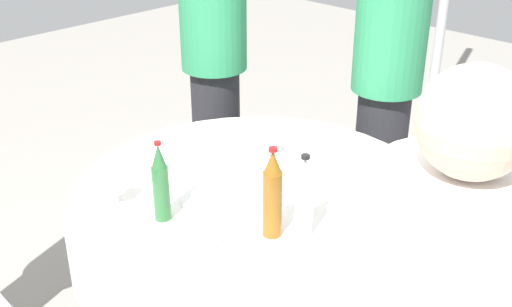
{
  "coord_description": "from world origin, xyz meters",
  "views": [
    {
      "loc": [
        1.46,
        -1.49,
        1.93
      ],
      "look_at": [
        0.0,
        0.0,
        0.89
      ],
      "focal_mm": 44.56,
      "sensor_mm": 36.0,
      "label": 1
    }
  ],
  "objects_px": {
    "plate_west": "(169,161)",
    "plate_outer": "(280,181)",
    "plate_mid": "(212,200)",
    "bottle_green_north": "(161,184)",
    "wine_glass_inner": "(116,181)",
    "wine_glass_right": "(266,136)",
    "person_north": "(214,63)",
    "dining_table": "(256,222)",
    "plate_east": "(180,246)",
    "bottle_amber_near": "(272,195)",
    "bottle_clear_far": "(304,198)",
    "person_right": "(386,90)"
  },
  "relations": [
    {
      "from": "plate_east",
      "to": "person_north",
      "type": "xyz_separation_m",
      "value": [
        -1.0,
        1.06,
        0.13
      ]
    },
    {
      "from": "plate_outer",
      "to": "plate_east",
      "type": "bearing_deg",
      "value": -83.64
    },
    {
      "from": "plate_mid",
      "to": "plate_outer",
      "type": "distance_m",
      "value": 0.29
    },
    {
      "from": "wine_glass_right",
      "to": "dining_table",
      "type": "bearing_deg",
      "value": -55.32
    },
    {
      "from": "bottle_green_north",
      "to": "wine_glass_inner",
      "type": "bearing_deg",
      "value": -164.6
    },
    {
      "from": "person_north",
      "to": "bottle_green_north",
      "type": "bearing_deg",
      "value": -106.22
    },
    {
      "from": "bottle_green_north",
      "to": "plate_west",
      "type": "xyz_separation_m",
      "value": [
        -0.32,
        0.28,
        -0.13
      ]
    },
    {
      "from": "wine_glass_inner",
      "to": "person_north",
      "type": "xyz_separation_m",
      "value": [
        -0.62,
        1.04,
        0.05
      ]
    },
    {
      "from": "person_north",
      "to": "plate_west",
      "type": "bearing_deg",
      "value": -110.67
    },
    {
      "from": "plate_mid",
      "to": "person_right",
      "type": "relative_size",
      "value": 0.14
    },
    {
      "from": "bottle_clear_far",
      "to": "dining_table",
      "type": "bearing_deg",
      "value": 161.6
    },
    {
      "from": "bottle_amber_near",
      "to": "plate_outer",
      "type": "xyz_separation_m",
      "value": [
        -0.22,
        0.28,
        -0.14
      ]
    },
    {
      "from": "person_north",
      "to": "plate_outer",
      "type": "bearing_deg",
      "value": -84.68
    },
    {
      "from": "bottle_amber_near",
      "to": "wine_glass_inner",
      "type": "distance_m",
      "value": 0.59
    },
    {
      "from": "wine_glass_inner",
      "to": "plate_outer",
      "type": "xyz_separation_m",
      "value": [
        0.32,
        0.53,
        -0.09
      ]
    },
    {
      "from": "wine_glass_inner",
      "to": "bottle_green_north",
      "type": "bearing_deg",
      "value": 15.4
    },
    {
      "from": "wine_glass_right",
      "to": "person_north",
      "type": "relative_size",
      "value": 0.09
    },
    {
      "from": "bottle_clear_far",
      "to": "person_right",
      "type": "xyz_separation_m",
      "value": [
        -0.43,
        1.12,
        -0.04
      ]
    },
    {
      "from": "bottle_clear_far",
      "to": "wine_glass_right",
      "type": "relative_size",
      "value": 2.02
    },
    {
      "from": "plate_east",
      "to": "plate_outer",
      "type": "bearing_deg",
      "value": 96.36
    },
    {
      "from": "bottle_green_north",
      "to": "wine_glass_inner",
      "type": "distance_m",
      "value": 0.21
    },
    {
      "from": "bottle_clear_far",
      "to": "wine_glass_inner",
      "type": "xyz_separation_m",
      "value": [
        -0.61,
        -0.32,
        -0.04
      ]
    },
    {
      "from": "wine_glass_right",
      "to": "plate_outer",
      "type": "height_order",
      "value": "wine_glass_right"
    },
    {
      "from": "plate_west",
      "to": "plate_outer",
      "type": "distance_m",
      "value": 0.48
    },
    {
      "from": "dining_table",
      "to": "plate_west",
      "type": "bearing_deg",
      "value": -166.48
    },
    {
      "from": "bottle_amber_near",
      "to": "wine_glass_right",
      "type": "relative_size",
      "value": 2.2
    },
    {
      "from": "plate_east",
      "to": "plate_west",
      "type": "height_order",
      "value": "same"
    },
    {
      "from": "plate_mid",
      "to": "plate_east",
      "type": "bearing_deg",
      "value": -61.89
    },
    {
      "from": "plate_mid",
      "to": "bottle_green_north",
      "type": "bearing_deg",
      "value": -101.94
    },
    {
      "from": "bottle_clear_far",
      "to": "person_north",
      "type": "bearing_deg",
      "value": 149.5
    },
    {
      "from": "bottle_green_north",
      "to": "wine_glass_right",
      "type": "distance_m",
      "value": 0.58
    },
    {
      "from": "dining_table",
      "to": "plate_east",
      "type": "xyz_separation_m",
      "value": [
        0.09,
        -0.45,
        0.16
      ]
    },
    {
      "from": "person_north",
      "to": "plate_east",
      "type": "bearing_deg",
      "value": -102.54
    },
    {
      "from": "dining_table",
      "to": "person_right",
      "type": "xyz_separation_m",
      "value": [
        -0.11,
        1.01,
        0.24
      ]
    },
    {
      "from": "plate_west",
      "to": "person_right",
      "type": "bearing_deg",
      "value": 75.12
    },
    {
      "from": "bottle_green_north",
      "to": "dining_table",
      "type": "bearing_deg",
      "value": 76.88
    },
    {
      "from": "plate_mid",
      "to": "bottle_amber_near",
      "type": "bearing_deg",
      "value": 0.27
    },
    {
      "from": "plate_east",
      "to": "person_north",
      "type": "bearing_deg",
      "value": 133.22
    },
    {
      "from": "bottle_amber_near",
      "to": "plate_west",
      "type": "bearing_deg",
      "value": 172.65
    },
    {
      "from": "plate_east",
      "to": "person_north",
      "type": "distance_m",
      "value": 1.46
    },
    {
      "from": "person_north",
      "to": "person_right",
      "type": "relative_size",
      "value": 1.05
    },
    {
      "from": "dining_table",
      "to": "plate_mid",
      "type": "distance_m",
      "value": 0.24
    },
    {
      "from": "wine_glass_right",
      "to": "bottle_amber_near",
      "type": "bearing_deg",
      "value": -44.52
    },
    {
      "from": "plate_west",
      "to": "bottle_clear_far",
      "type": "bearing_deg",
      "value": -0.84
    },
    {
      "from": "bottle_clear_far",
      "to": "plate_west",
      "type": "bearing_deg",
      "value": 179.16
    },
    {
      "from": "plate_east",
      "to": "plate_outer",
      "type": "xyz_separation_m",
      "value": [
        -0.06,
        0.54,
        0.0
      ]
    },
    {
      "from": "dining_table",
      "to": "bottle_clear_far",
      "type": "xyz_separation_m",
      "value": [
        0.32,
        -0.11,
        0.29
      ]
    },
    {
      "from": "bottle_clear_far",
      "to": "person_north",
      "type": "distance_m",
      "value": 1.43
    },
    {
      "from": "wine_glass_right",
      "to": "plate_mid",
      "type": "xyz_separation_m",
      "value": [
        0.1,
        -0.39,
        -0.1
      ]
    },
    {
      "from": "wine_glass_right",
      "to": "plate_outer",
      "type": "bearing_deg",
      "value": -31.79
    }
  ]
}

